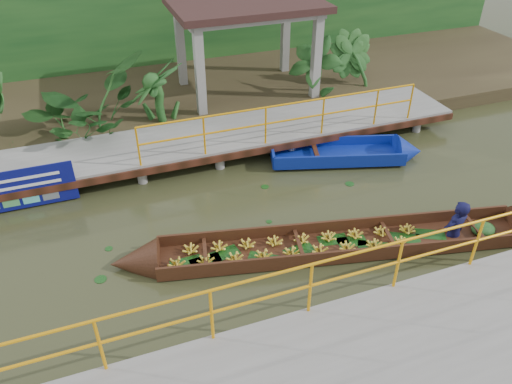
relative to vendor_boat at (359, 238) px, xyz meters
name	(u,v)px	position (x,y,z in m)	size (l,w,h in m)	color
ground	(211,239)	(-2.79, 1.29, -0.23)	(80.00, 80.00, 0.00)	#34371B
land_strip	(148,95)	(-2.79, 8.79, -0.01)	(30.00, 8.00, 0.45)	#312718
far_dock	(175,145)	(-2.77, 4.72, 0.24)	(16.00, 2.06, 1.66)	gray
near_dock	(352,378)	(-1.79, -2.91, 0.07)	(18.00, 2.40, 1.73)	gray
pavilion	(246,14)	(0.21, 7.59, 2.58)	(4.40, 3.00, 3.00)	gray
foliage_backdrop	(129,20)	(-2.79, 11.29, 1.77)	(30.00, 0.80, 4.00)	#154319
vendor_boat	(359,238)	(0.00, 0.00, 0.00)	(9.42, 2.86, 2.08)	#341C0E
moored_blue_boat	(372,153)	(2.15, 3.04, -0.06)	(4.14, 2.11, 0.96)	navy
tropical_plants	(147,85)	(-3.06, 6.59, 1.21)	(14.59, 1.59, 1.99)	#154319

